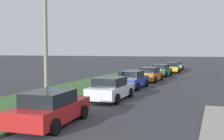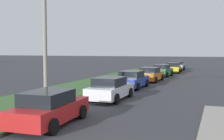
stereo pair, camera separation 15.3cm
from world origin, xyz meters
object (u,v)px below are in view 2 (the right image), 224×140
streetlight (50,30)px  parked_car_white (110,89)px  parked_car_silver (178,66)px  parked_car_yellow (174,68)px  parked_car_blue (132,80)px  parked_car_green (162,71)px  parked_car_red (49,108)px  parked_car_orange (150,74)px

streetlight → parked_car_white: bearing=-47.4°
parked_car_silver → streetlight: size_ratio=0.58×
parked_car_yellow → parked_car_blue: bearing=175.1°
parked_car_green → parked_car_blue: bearing=-178.2°
parked_car_white → parked_car_blue: (5.93, 0.31, 0.00)m
parked_car_white → parked_car_green: 17.71m
parked_car_white → parked_car_red: bearing=178.6°
parked_car_yellow → parked_car_silver: bearing=-1.0°
parked_car_white → parked_car_green: size_ratio=0.98×
parked_car_red → parked_car_orange: same height
parked_car_white → parked_car_yellow: size_ratio=0.99×
parked_car_green → parked_car_yellow: size_ratio=1.01×
parked_car_red → parked_car_green: size_ratio=1.00×
parked_car_orange → parked_car_green: bearing=2.3°
parked_car_white → parked_car_yellow: same height
parked_car_orange → streetlight: streetlight is taller
parked_car_green → streetlight: bearing=175.5°
parked_car_white → parked_car_orange: (11.59, 0.06, 0.00)m
parked_car_red → parked_car_silver: 36.73m
parked_car_yellow → streetlight: bearing=170.6°
parked_car_white → parked_car_silver: bearing=0.1°
parked_car_red → parked_car_white: same height
parked_car_orange → parked_car_green: size_ratio=1.00×
parked_car_orange → parked_car_blue: bearing=-179.7°
parked_car_blue → streetlight: streetlight is taller
parked_car_orange → parked_car_green: 6.12m
parked_car_silver → streetlight: bearing=173.2°
parked_car_orange → parked_car_green: (6.12, -0.07, 0.00)m
parked_car_green → parked_car_silver: bearing=2.1°
parked_car_red → parked_car_blue: 12.53m
parked_car_red → parked_car_blue: size_ratio=1.01×
parked_car_blue → streetlight: size_ratio=0.58×
parked_car_yellow → parked_car_silver: same height
parked_car_white → parked_car_yellow: (24.17, -0.44, 0.00)m
parked_car_orange → parked_car_silver: (18.53, -0.34, 0.00)m
parked_car_yellow → streetlight: 27.18m
parked_car_white → parked_car_orange: same height
parked_car_blue → parked_car_white: bearing=-175.4°
parked_car_green → streetlight: size_ratio=0.59×
parked_car_blue → parked_car_yellow: size_ratio=0.99×
streetlight → parked_car_green: bearing=-7.8°
parked_car_green → streetlight: 20.80m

